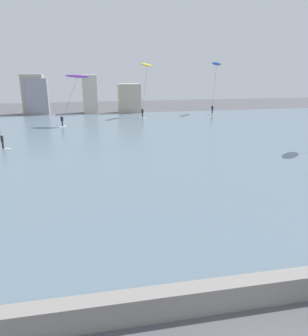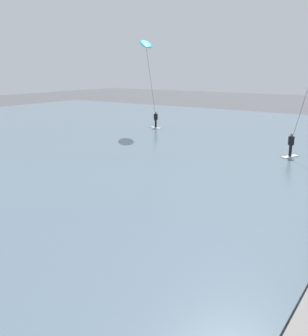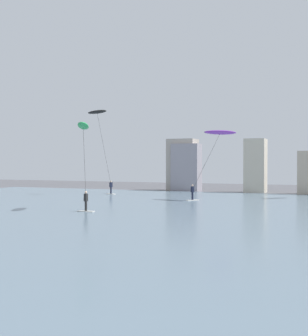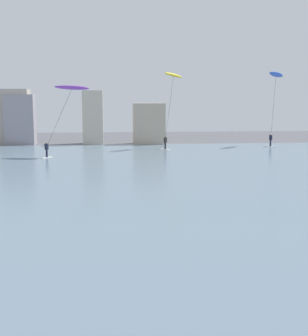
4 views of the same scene
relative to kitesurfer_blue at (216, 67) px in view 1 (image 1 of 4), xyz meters
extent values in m
cube|color=gray|center=(-18.12, -49.38, -7.87)|extent=(60.00, 0.70, 1.04)
cube|color=slate|center=(-18.12, -22.68, -8.34)|extent=(84.00, 52.00, 0.10)
cube|color=#A89E93|center=(-33.07, 5.60, -4.77)|extent=(3.81, 3.28, 7.24)
cube|color=gray|center=(-32.30, 4.88, -5.12)|extent=(3.76, 2.61, 6.54)
cube|color=beige|center=(-22.90, 4.98, -4.86)|extent=(2.63, 3.41, 7.06)
cube|color=#B7A893|center=(-15.54, 4.31, -5.68)|extent=(4.10, 3.07, 5.42)
cube|color=silver|center=(-0.90, -1.45, -8.26)|extent=(1.47, 0.85, 0.06)
cylinder|color=#191E33|center=(-0.90, -1.45, -7.84)|extent=(0.20, 0.20, 0.78)
cube|color=#191E33|center=(-0.90, -1.45, -7.15)|extent=(0.31, 0.39, 0.60)
sphere|color=beige|center=(-0.90, -1.45, -6.74)|extent=(0.20, 0.20, 0.20)
cylinder|color=#333333|center=(-0.41, -0.67, -3.37)|extent=(1.00, 1.60, 7.66)
ellipsoid|color=blue|center=(0.07, 0.12, 0.61)|extent=(3.23, 3.61, 0.95)
cube|color=silver|center=(-27.17, -9.84, -8.26)|extent=(1.23, 1.36, 0.06)
cylinder|color=#191E33|center=(-27.17, -9.84, -7.84)|extent=(0.20, 0.20, 0.78)
cube|color=#191E33|center=(-27.17, -9.84, -7.15)|extent=(0.40, 0.39, 0.60)
sphere|color=beige|center=(-27.17, -9.84, -6.74)|extent=(0.20, 0.20, 0.20)
cylinder|color=#333333|center=(-25.88, -9.22, -4.29)|extent=(2.61, 1.28, 5.82)
ellipsoid|color=purple|center=(-24.59, -8.59, -1.24)|extent=(3.91, 2.19, 0.74)
cube|color=silver|center=(-14.31, -3.62, -8.26)|extent=(1.21, 1.38, 0.06)
cylinder|color=black|center=(-14.31, -3.62, -7.84)|extent=(0.20, 0.20, 0.78)
cube|color=black|center=(-14.31, -3.62, -7.15)|extent=(0.40, 0.38, 0.60)
sphere|color=#9E7051|center=(-14.31, -3.62, -6.74)|extent=(0.20, 0.20, 0.20)
cylinder|color=#333333|center=(-13.74, -2.73, -3.48)|extent=(1.17, 1.81, 7.44)
ellipsoid|color=yellow|center=(-13.17, -1.83, 0.39)|extent=(3.12, 3.37, 0.92)
cube|color=silver|center=(-32.37, -22.72, -8.26)|extent=(1.41, 0.46, 0.06)
cylinder|color=black|center=(-32.37, -22.72, -7.84)|extent=(0.20, 0.20, 0.78)
cube|color=black|center=(-32.37, -22.72, -7.15)|extent=(0.23, 0.34, 0.60)
sphere|color=beige|center=(-32.37, -22.72, -6.74)|extent=(0.20, 0.20, 0.20)
camera|label=1|loc=(-23.20, -58.57, 0.05)|focal=34.70mm
camera|label=2|loc=(-28.64, -50.58, -2.26)|focal=41.05mm
camera|label=3|loc=(-14.23, -54.47, -4.17)|focal=47.98mm
camera|label=4|loc=(-21.00, -58.12, -2.25)|focal=50.52mm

